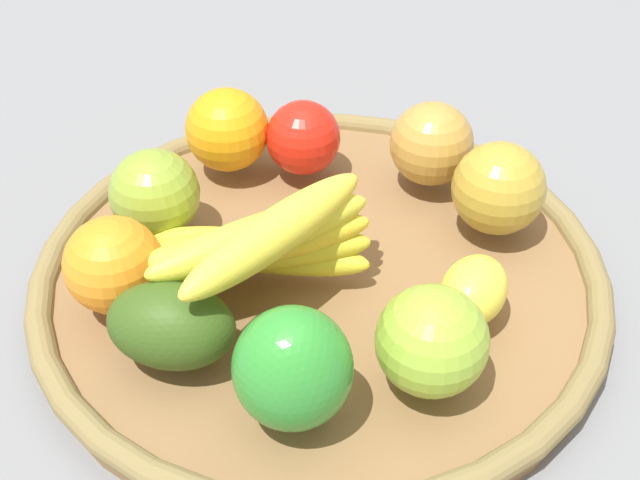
{
  "coord_description": "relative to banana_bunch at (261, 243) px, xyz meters",
  "views": [
    {
      "loc": [
        0.05,
        -0.49,
        0.46
      ],
      "look_at": [
        0.0,
        0.0,
        0.05
      ],
      "focal_mm": 47.41,
      "sensor_mm": 36.0,
      "label": 1
    }
  ],
  "objects": [
    {
      "name": "ground_plane",
      "position": [
        0.04,
        0.04,
        -0.08
      ],
      "size": [
        2.4,
        2.4,
        0.0
      ],
      "primitive_type": "plane",
      "color": "slate",
      "rests_on": "ground"
    },
    {
      "name": "basket",
      "position": [
        0.04,
        0.04,
        -0.06
      ],
      "size": [
        0.45,
        0.45,
        0.03
      ],
      "color": "brown",
      "rests_on": "ground_plane"
    },
    {
      "name": "banana_bunch",
      "position": [
        0.0,
        0.0,
        0.0
      ],
      "size": [
        0.17,
        0.16,
        0.09
      ],
      "color": "yellow",
      "rests_on": "basket"
    },
    {
      "name": "apple_3",
      "position": [
        0.12,
        0.15,
        -0.01
      ],
      "size": [
        0.1,
        0.1,
        0.07
      ],
      "primitive_type": "sphere",
      "rotation": [
        0.0,
        0.0,
        0.92
      ],
      "color": "#B7893B",
      "rests_on": "basket"
    },
    {
      "name": "orange_0",
      "position": [
        -0.1,
        -0.02,
        -0.01
      ],
      "size": [
        0.1,
        0.1,
        0.07
      ],
      "primitive_type": "sphere",
      "rotation": [
        0.0,
        0.0,
        2.45
      ],
      "color": "orange",
      "rests_on": "basket"
    },
    {
      "name": "apple_4",
      "position": [
        -0.09,
        0.06,
        -0.01
      ],
      "size": [
        0.07,
        0.07,
        0.07
      ],
      "primitive_type": "sphere",
      "rotation": [
        0.0,
        0.0,
        4.75
      ],
      "color": "olive",
      "rests_on": "basket"
    },
    {
      "name": "orange_1",
      "position": [
        -0.06,
        0.16,
        -0.01
      ],
      "size": [
        0.09,
        0.09,
        0.07
      ],
      "primitive_type": "sphere",
      "rotation": [
        0.0,
        0.0,
        4.95
      ],
      "color": "orange",
      "rests_on": "basket"
    },
    {
      "name": "bell_pepper",
      "position": [
        0.04,
        -0.11,
        -0.0
      ],
      "size": [
        0.09,
        0.08,
        0.09
      ],
      "primitive_type": "ellipsoid",
      "rotation": [
        0.0,
        0.0,
        3.32
      ],
      "color": "green",
      "rests_on": "basket"
    },
    {
      "name": "apple_2",
      "position": [
        0.17,
        0.1,
        -0.01
      ],
      "size": [
        0.1,
        0.1,
        0.07
      ],
      "primitive_type": "sphere",
      "rotation": [
        0.0,
        0.0,
        2.68
      ],
      "color": "#B39331",
      "rests_on": "basket"
    },
    {
      "name": "lemon_0",
      "position": [
        0.15,
        -0.01,
        -0.02
      ],
      "size": [
        0.07,
        0.07,
        0.05
      ],
      "primitive_type": "ellipsoid",
      "rotation": [
        0.0,
        0.0,
        1.17
      ],
      "color": "yellow",
      "rests_on": "basket"
    },
    {
      "name": "apple_1",
      "position": [
        0.01,
        0.16,
        -0.01
      ],
      "size": [
        0.08,
        0.08,
        0.06
      ],
      "primitive_type": "sphere",
      "rotation": [
        0.0,
        0.0,
        0.23
      ],
      "color": "red",
      "rests_on": "basket"
    },
    {
      "name": "apple_0",
      "position": [
        0.12,
        -0.07,
        -0.01
      ],
      "size": [
        0.09,
        0.09,
        0.07
      ],
      "primitive_type": "sphere",
      "rotation": [
        0.0,
        0.0,
        4.4
      ],
      "color": "#91BA36",
      "rests_on": "basket"
    },
    {
      "name": "avocado",
      "position": [
        -0.05,
        -0.07,
        -0.01
      ],
      "size": [
        0.09,
        0.07,
        0.06
      ],
      "primitive_type": "ellipsoid",
      "rotation": [
        0.0,
        0.0,
        3.07
      ],
      "color": "#335118",
      "rests_on": "basket"
    }
  ]
}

